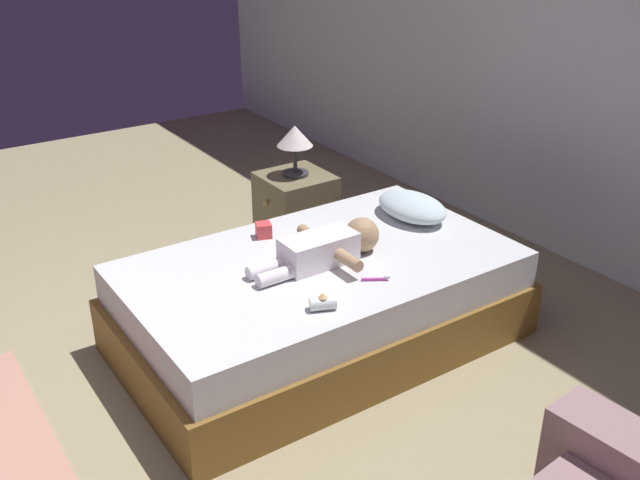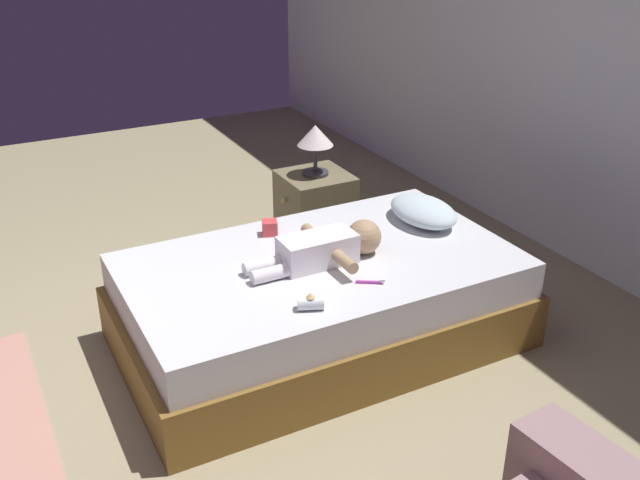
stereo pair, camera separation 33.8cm
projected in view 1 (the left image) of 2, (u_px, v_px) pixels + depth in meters
name	position (u px, v px, depth m)	size (l,w,h in m)	color
ground_plane	(85.00, 425.00, 3.05)	(8.00, 8.00, 0.00)	gray
wall_behind_bed	(592.00, 20.00, 3.96)	(8.00, 0.12, 2.78)	silver
bed	(320.00, 302.00, 3.53)	(1.12, 1.91, 0.46)	brown
pillow	(412.00, 207.00, 3.84)	(0.44, 0.29, 0.12)	silver
baby	(328.00, 247.00, 3.38)	(0.48, 0.68, 0.17)	white
toothbrush	(377.00, 279.00, 3.23)	(0.08, 0.12, 0.02)	#BC3EA7
nightstand	(296.00, 211.00, 4.51)	(0.40, 0.43, 0.47)	#726749
lamp	(295.00, 139.00, 4.30)	(0.22, 0.22, 0.31)	#333338
toy_block	(264.00, 230.00, 3.63)	(0.10, 0.10, 0.07)	#DD4346
baby_bottle	(323.00, 303.00, 3.00)	(0.10, 0.12, 0.08)	white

